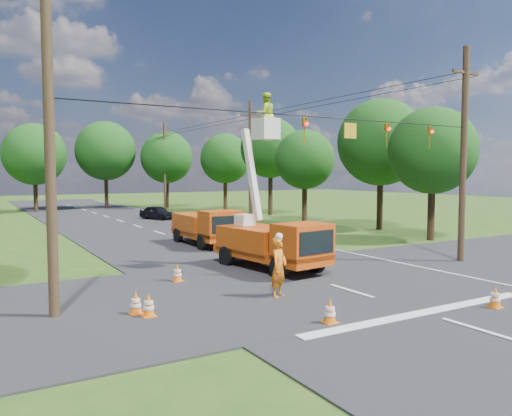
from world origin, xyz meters
TOP-DOWN VIEW (x-y plane):
  - ground at (0.00, 20.00)m, footprint 140.00×140.00m
  - road_main at (0.00, 20.00)m, footprint 12.00×100.00m
  - road_cross at (0.00, 2.00)m, footprint 56.00×10.00m
  - stop_bar at (0.00, -3.20)m, footprint 9.00×0.45m
  - edge_line at (5.60, 20.00)m, footprint 0.12×90.00m
  - bucket_truck at (-0.22, 4.89)m, footprint 2.89×5.99m
  - second_truck at (0.40, 12.90)m, footprint 2.31×5.71m
  - ground_worker at (-2.59, 0.69)m, footprint 0.89×0.80m
  - distant_car at (3.39, 29.98)m, footprint 2.85×3.95m
  - traffic_cone_0 at (-3.01, -2.56)m, footprint 0.38×0.38m
  - traffic_cone_1 at (2.39, -3.90)m, footprint 0.38×0.38m
  - traffic_cone_2 at (1.59, 8.80)m, footprint 0.38×0.38m
  - traffic_cone_3 at (1.79, 11.56)m, footprint 0.38×0.38m
  - traffic_cone_4 at (-7.14, 0.60)m, footprint 0.38×0.38m
  - traffic_cone_5 at (-7.39, 1.04)m, footprint 0.38×0.38m
  - traffic_cone_7 at (3.61, 16.71)m, footprint 0.38×0.38m
  - traffic_cone_8 at (-4.69, 4.59)m, footprint 0.38×0.38m
  - pole_right_near at (8.50, 2.00)m, footprint 1.80×0.30m
  - pole_right_mid at (8.50, 22.00)m, footprint 1.80×0.30m
  - pole_right_far at (8.50, 42.00)m, footprint 1.80×0.30m
  - pole_left at (-9.50, 2.00)m, footprint 0.30×0.30m
  - signal_span at (2.23, 1.99)m, footprint 18.00×0.29m
  - tree_right_a at (13.50, 8.00)m, footprint 5.40×5.40m
  - tree_right_b at (15.00, 14.00)m, footprint 6.40×6.40m
  - tree_right_c at (13.20, 21.00)m, footprint 5.00×5.00m
  - tree_right_d at (14.80, 29.00)m, footprint 6.00×6.00m
  - tree_right_e at (13.80, 37.00)m, footprint 5.60×5.60m
  - tree_far_a at (-5.00, 45.00)m, footprint 6.60×6.60m
  - tree_far_b at (3.00, 47.00)m, footprint 7.00×7.00m
  - tree_far_c at (9.50, 44.00)m, footprint 6.20×6.20m

SIDE VIEW (x-z plane):
  - ground at x=0.00m, z-range 0.00..0.00m
  - road_main at x=0.00m, z-range -0.03..0.03m
  - road_cross at x=0.00m, z-range -0.04..0.04m
  - stop_bar at x=0.00m, z-range -0.01..0.01m
  - edge_line at x=5.60m, z-range -0.01..0.01m
  - traffic_cone_0 at x=-3.01m, z-range 0.00..0.71m
  - traffic_cone_1 at x=2.39m, z-range 0.00..0.71m
  - traffic_cone_2 at x=1.59m, z-range 0.00..0.71m
  - traffic_cone_3 at x=1.79m, z-range 0.00..0.71m
  - traffic_cone_4 at x=-7.14m, z-range 0.00..0.71m
  - traffic_cone_5 at x=-7.39m, z-range 0.00..0.71m
  - traffic_cone_7 at x=3.61m, z-range 0.00..0.71m
  - traffic_cone_8 at x=-4.69m, z-range 0.00..0.71m
  - distant_car at x=3.39m, z-range 0.00..1.25m
  - ground_worker at x=-2.59m, z-range 0.00..2.03m
  - second_truck at x=0.40m, z-range 0.04..2.17m
  - bucket_truck at x=-0.22m, z-range -2.15..5.49m
  - pole_left at x=-9.50m, z-range 0.00..9.00m
  - pole_right_near at x=8.50m, z-range 0.11..10.11m
  - pole_right_mid at x=8.50m, z-range 0.11..10.11m
  - pole_right_far at x=8.50m, z-range 0.11..10.11m
  - tree_right_c at x=13.20m, z-range 1.40..9.23m
  - tree_right_a at x=13.50m, z-range 1.42..9.70m
  - tree_right_e at x=13.80m, z-range 1.50..10.12m
  - signal_span at x=2.23m, z-range 5.34..6.41m
  - tree_far_c at x=9.50m, z-range 1.47..10.65m
  - tree_far_a at x=-5.00m, z-range 1.44..10.94m
  - tree_right_b at x=15.00m, z-range 1.61..11.26m
  - tree_right_d at x=14.80m, z-range 1.83..11.53m
  - tree_far_b at x=3.00m, z-range 1.65..11.97m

